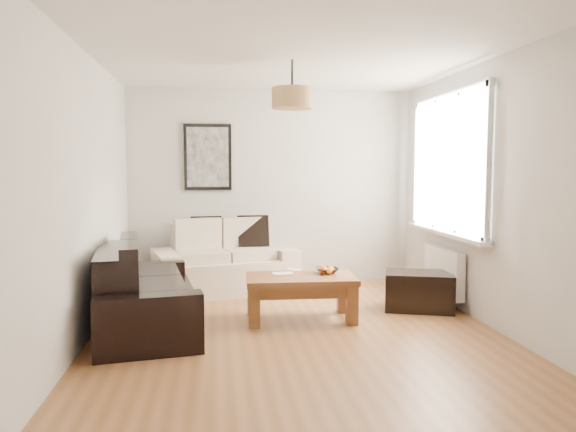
{
  "coord_description": "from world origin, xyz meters",
  "views": [
    {
      "loc": [
        -0.75,
        -4.94,
        1.54
      ],
      "look_at": [
        0.0,
        0.6,
        1.05
      ],
      "focal_mm": 33.35,
      "sensor_mm": 36.0,
      "label": 1
    }
  ],
  "objects": [
    {
      "name": "floor",
      "position": [
        0.0,
        0.0,
        0.0
      ],
      "size": [
        4.5,
        4.5,
        0.0
      ],
      "primitive_type": "plane",
      "color": "brown",
      "rests_on": "ground"
    },
    {
      "name": "ceiling",
      "position": [
        0.0,
        0.0,
        2.6
      ],
      "size": [
        3.8,
        4.5,
        0.0
      ],
      "primitive_type": null,
      "color": "white",
      "rests_on": "floor"
    },
    {
      "name": "wall_back",
      "position": [
        0.0,
        2.25,
        1.3
      ],
      "size": [
        3.8,
        0.04,
        2.6
      ],
      "primitive_type": null,
      "color": "silver",
      "rests_on": "floor"
    },
    {
      "name": "wall_front",
      "position": [
        0.0,
        -2.25,
        1.3
      ],
      "size": [
        3.8,
        0.04,
        2.6
      ],
      "primitive_type": null,
      "color": "silver",
      "rests_on": "floor"
    },
    {
      "name": "wall_left",
      "position": [
        -1.9,
        0.0,
        1.3
      ],
      "size": [
        0.04,
        4.5,
        2.6
      ],
      "primitive_type": null,
      "color": "silver",
      "rests_on": "floor"
    },
    {
      "name": "wall_right",
      "position": [
        1.9,
        0.0,
        1.3
      ],
      "size": [
        0.04,
        4.5,
        2.6
      ],
      "primitive_type": null,
      "color": "silver",
      "rests_on": "floor"
    },
    {
      "name": "window_bay",
      "position": [
        1.86,
        0.8,
        1.6
      ],
      "size": [
        0.14,
        1.9,
        1.6
      ],
      "primitive_type": null,
      "color": "white",
      "rests_on": "wall_right"
    },
    {
      "name": "radiator",
      "position": [
        1.82,
        0.8,
        0.38
      ],
      "size": [
        0.1,
        0.9,
        0.52
      ],
      "primitive_type": "cube",
      "color": "white",
      "rests_on": "wall_right"
    },
    {
      "name": "poster",
      "position": [
        -0.85,
        2.22,
        1.7
      ],
      "size": [
        0.62,
        0.04,
        0.87
      ],
      "primitive_type": null,
      "color": "black",
      "rests_on": "wall_back"
    },
    {
      "name": "pendant_shade",
      "position": [
        0.0,
        0.3,
        2.23
      ],
      "size": [
        0.4,
        0.4,
        0.2
      ],
      "primitive_type": "cylinder",
      "color": "tan",
      "rests_on": "ceiling"
    },
    {
      "name": "loveseat_cream",
      "position": [
        -0.65,
        1.78,
        0.42
      ],
      "size": [
        1.88,
        1.31,
        0.85
      ],
      "primitive_type": null,
      "rotation": [
        0.0,
        0.0,
        0.24
      ],
      "color": "beige",
      "rests_on": "floor"
    },
    {
      "name": "sofa_leather",
      "position": [
        -1.43,
        0.27,
        0.39
      ],
      "size": [
        1.15,
        1.93,
        0.79
      ],
      "primitive_type": null,
      "rotation": [
        0.0,
        0.0,
        1.72
      ],
      "color": "black",
      "rests_on": "floor"
    },
    {
      "name": "coffee_table",
      "position": [
        0.1,
        0.37,
        0.23
      ],
      "size": [
        1.13,
        0.65,
        0.45
      ],
      "primitive_type": null,
      "rotation": [
        0.0,
        0.0,
        -0.04
      ],
      "color": "brown",
      "rests_on": "floor"
    },
    {
      "name": "ottoman",
      "position": [
        1.45,
        0.59,
        0.21
      ],
      "size": [
        0.84,
        0.67,
        0.41
      ],
      "primitive_type": "cube",
      "rotation": [
        0.0,
        0.0,
        -0.32
      ],
      "color": "black",
      "rests_on": "floor"
    },
    {
      "name": "cushion_left",
      "position": [
        -0.88,
        1.99,
        0.73
      ],
      "size": [
        0.4,
        0.15,
        0.4
      ],
      "primitive_type": "cube",
      "rotation": [
        0.0,
        0.0,
        0.07
      ],
      "color": "black",
      "rests_on": "loveseat_cream"
    },
    {
      "name": "cushion_right",
      "position": [
        -0.27,
        1.99,
        0.74
      ],
      "size": [
        0.41,
        0.15,
        0.4
      ],
      "primitive_type": "cube",
      "rotation": [
        0.0,
        0.0,
        0.05
      ],
      "color": "black",
      "rests_on": "loveseat_cream"
    },
    {
      "name": "fruit_bowl",
      "position": [
        0.4,
        0.49,
        0.48
      ],
      "size": [
        0.26,
        0.26,
        0.06
      ],
      "primitive_type": "imported",
      "rotation": [
        0.0,
        0.0,
        0.14
      ],
      "color": "black",
      "rests_on": "coffee_table"
    },
    {
      "name": "orange_a",
      "position": [
        0.4,
        0.39,
        0.49
      ],
      "size": [
        0.06,
        0.06,
        0.06
      ],
      "primitive_type": "sphere",
      "rotation": [
        0.0,
        0.0,
        -0.02
      ],
      "color": "orange",
      "rests_on": "fruit_bowl"
    },
    {
      "name": "orange_b",
      "position": [
        0.43,
        0.46,
        0.49
      ],
      "size": [
        0.1,
        0.1,
        0.08
      ],
      "primitive_type": "sphere",
      "rotation": [
        0.0,
        0.0,
        0.21
      ],
      "color": "orange",
      "rests_on": "fruit_bowl"
    },
    {
      "name": "orange_c",
      "position": [
        0.35,
        0.44,
        0.49
      ],
      "size": [
        0.1,
        0.1,
        0.09
      ],
      "primitive_type": "sphere",
      "rotation": [
        0.0,
        0.0,
        -0.19
      ],
      "color": "#FF5715",
      "rests_on": "fruit_bowl"
    },
    {
      "name": "papers",
      "position": [
        -0.07,
        0.51,
        0.46
      ],
      "size": [
        0.21,
        0.15,
        0.01
      ],
      "primitive_type": "cube",
      "rotation": [
        0.0,
        0.0,
        0.02
      ],
      "color": "white",
      "rests_on": "coffee_table"
    }
  ]
}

